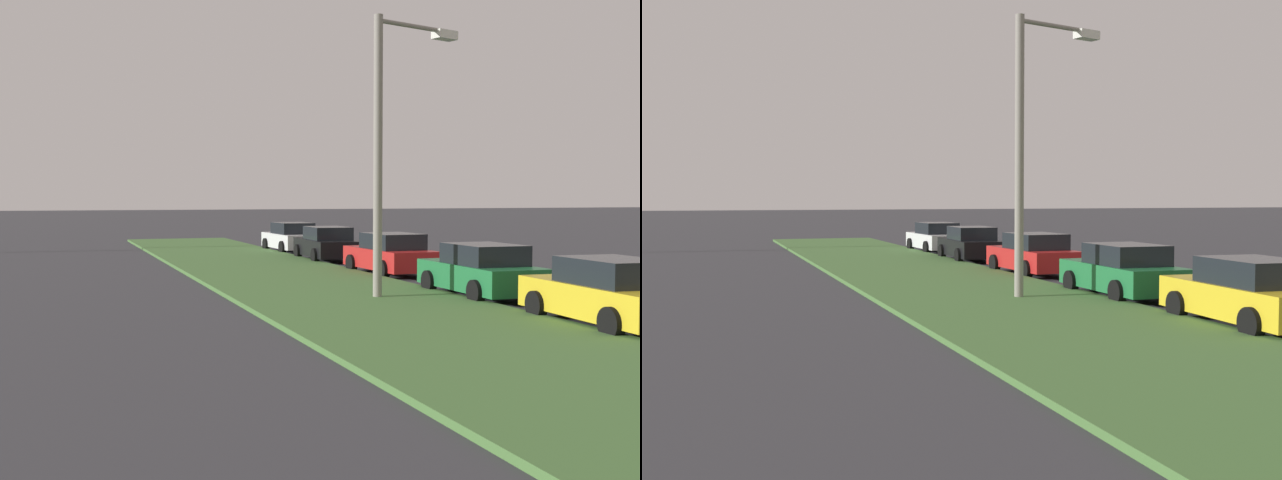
% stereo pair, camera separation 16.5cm
% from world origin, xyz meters
% --- Properties ---
extents(grass_median, '(60.00, 6.00, 0.12)m').
position_xyz_m(grass_median, '(10.00, 6.64, 0.06)').
color(grass_median, '#477238').
rests_on(grass_median, ground).
extents(parked_car_yellow, '(4.38, 2.18, 1.47)m').
position_xyz_m(parked_car_yellow, '(4.12, 2.89, 0.72)').
color(parked_car_yellow, gold).
rests_on(parked_car_yellow, ground).
extents(parked_car_green, '(4.32, 2.05, 1.47)m').
position_xyz_m(parked_car_green, '(9.39, 2.91, 0.72)').
color(parked_car_green, '#1E6B38').
rests_on(parked_car_green, ground).
extents(parked_car_red, '(4.37, 2.15, 1.47)m').
position_xyz_m(parked_car_red, '(15.95, 2.72, 0.72)').
color(parked_car_red, red).
rests_on(parked_car_red, ground).
extents(parked_car_black, '(4.37, 2.15, 1.47)m').
position_xyz_m(parked_car_black, '(22.31, 2.89, 0.72)').
color(parked_car_black, black).
rests_on(parked_car_black, ground).
extents(parked_car_white, '(4.36, 2.13, 1.47)m').
position_xyz_m(parked_car_white, '(27.86, 2.79, 0.72)').
color(parked_car_white, silver).
rests_on(parked_car_white, ground).
extents(streetlight, '(1.10, 2.80, 7.50)m').
position_xyz_m(streetlight, '(9.64, 5.61, 4.39)').
color(streetlight, gray).
rests_on(streetlight, ground).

